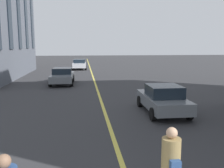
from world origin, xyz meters
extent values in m
cube|color=#D8C64C|center=(20.00, 0.00, 0.00)|extent=(80.00, 0.16, 0.01)
cube|color=silver|center=(33.88, 1.54, 0.59)|extent=(4.40, 1.80, 0.55)
cube|color=#19232D|center=(34.10, 1.54, 1.12)|extent=(1.85, 1.58, 0.50)
cylinder|color=black|center=(32.43, 0.68, 0.32)|extent=(0.64, 0.22, 0.64)
cylinder|color=black|center=(32.43, 2.40, 0.32)|extent=(0.64, 0.22, 0.64)
cylinder|color=black|center=(35.33, 0.68, 0.32)|extent=(0.64, 0.22, 0.64)
cylinder|color=black|center=(35.33, 2.40, 0.32)|extent=(0.64, 0.22, 0.64)
cube|color=slate|center=(10.61, -2.84, 0.57)|extent=(3.90, 1.75, 0.55)
cube|color=#19232D|center=(10.42, -2.84, 1.12)|extent=(1.64, 1.54, 0.55)
cylinder|color=black|center=(11.90, -2.00, 0.30)|extent=(0.60, 0.21, 0.60)
cylinder|color=black|center=(11.90, -3.68, 0.30)|extent=(0.60, 0.21, 0.60)
cylinder|color=black|center=(9.32, -2.00, 0.30)|extent=(0.60, 0.21, 0.60)
cylinder|color=black|center=(9.32, -3.68, 0.30)|extent=(0.60, 0.21, 0.60)
cube|color=slate|center=(20.57, 2.83, 0.59)|extent=(4.40, 1.80, 0.55)
cube|color=#19232D|center=(20.79, 2.83, 1.12)|extent=(1.85, 1.58, 0.50)
cylinder|color=black|center=(19.12, 1.97, 0.32)|extent=(0.64, 0.22, 0.64)
cylinder|color=black|center=(19.12, 3.70, 0.32)|extent=(0.64, 0.22, 0.64)
cylinder|color=black|center=(22.02, 1.97, 0.32)|extent=(0.64, 0.22, 0.64)
cylinder|color=black|center=(22.02, 3.70, 0.32)|extent=(0.64, 0.22, 0.64)
cylinder|color=#997F4C|center=(3.47, -0.66, 1.16)|extent=(0.38, 0.38, 0.70)
sphere|color=tan|center=(3.47, -0.66, 1.62)|extent=(0.23, 0.23, 0.23)
cube|color=#2D4C7F|center=(3.22, -0.66, 1.03)|extent=(0.12, 0.20, 0.28)
sphere|color=#8C664C|center=(2.64, 2.26, 1.60)|extent=(0.22, 0.22, 0.22)
camera|label=1|loc=(-1.01, 1.05, 3.33)|focal=39.75mm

